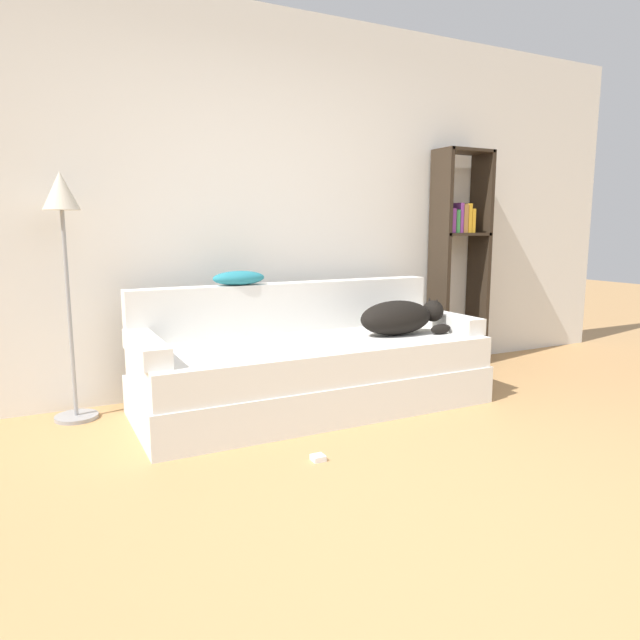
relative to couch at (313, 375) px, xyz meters
The scene contains 12 objects.
ground_plane 1.63m from the couch, 96.38° to the right, with size 20.00×20.00×0.00m, color tan.
wall_back 1.34m from the couch, 104.34° to the left, with size 7.22×0.06×2.70m.
couch is the anchor object (origin of this frame).
couch_backrest 0.56m from the couch, 90.00° to the left, with size 2.22×0.15×0.35m.
couch_arm_left 1.09m from the couch, behind, with size 0.15×0.72×0.11m.
couch_arm_right 1.09m from the couch, ahead, with size 0.15×0.72×0.11m.
dog 0.73m from the couch, ahead, with size 0.66×0.29×0.23m.
laptop 0.25m from the couch, 55.69° to the right, with size 0.37×0.27×0.02m.
throw_pillow 0.81m from the couch, 134.60° to the left, with size 0.36×0.17×0.10m.
bookshelf 1.89m from the couch, 17.65° to the left, with size 0.47×0.26×1.81m.
floor_lamp 1.76m from the couch, 161.59° to the left, with size 0.26×0.26×1.50m.
power_adapter 0.89m from the couch, 114.82° to the right, with size 0.07×0.07×0.03m.
Camera 1 is at (-1.43, -1.64, 1.17)m, focal length 32.00 mm.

